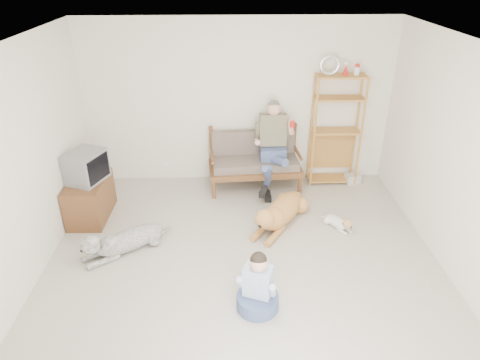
{
  "coord_description": "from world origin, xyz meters",
  "views": [
    {
      "loc": [
        -0.18,
        -3.98,
        3.48
      ],
      "look_at": [
        -0.02,
        1.0,
        0.86
      ],
      "focal_mm": 32.0,
      "sensor_mm": 36.0,
      "label": 1
    }
  ],
  "objects_px": {
    "loveseat": "(255,159)",
    "etagere": "(336,130)",
    "tv_stand": "(90,199)",
    "golden_retriever": "(279,213)"
  },
  "relations": [
    {
      "from": "loveseat",
      "to": "etagere",
      "type": "height_order",
      "value": "etagere"
    },
    {
      "from": "tv_stand",
      "to": "golden_retriever",
      "type": "distance_m",
      "value": 2.8
    },
    {
      "from": "loveseat",
      "to": "tv_stand",
      "type": "bearing_deg",
      "value": -164.16
    },
    {
      "from": "loveseat",
      "to": "tv_stand",
      "type": "distance_m",
      "value": 2.66
    },
    {
      "from": "golden_retriever",
      "to": "loveseat",
      "type": "bearing_deg",
      "value": 136.19
    },
    {
      "from": "etagere",
      "to": "golden_retriever",
      "type": "distance_m",
      "value": 1.84
    },
    {
      "from": "etagere",
      "to": "golden_retriever",
      "type": "xyz_separation_m",
      "value": [
        -1.04,
        -1.32,
        -0.76
      ]
    },
    {
      "from": "loveseat",
      "to": "etagere",
      "type": "distance_m",
      "value": 1.41
    },
    {
      "from": "loveseat",
      "to": "tv_stand",
      "type": "relative_size",
      "value": 1.69
    },
    {
      "from": "golden_retriever",
      "to": "etagere",
      "type": "bearing_deg",
      "value": 84.38
    }
  ]
}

